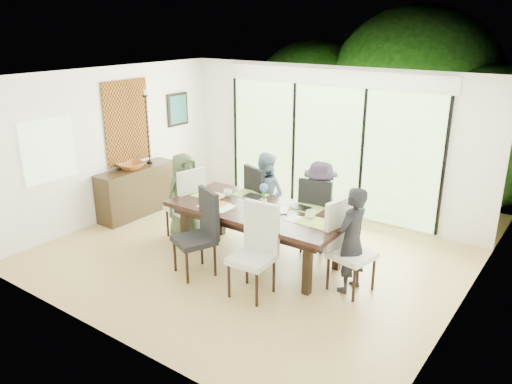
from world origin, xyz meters
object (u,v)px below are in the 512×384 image
Objects in this scene: chair_near_right at (252,252)px; cup_c at (310,214)px; laptop at (210,198)px; cup_a at (228,193)px; person_left_end at (185,196)px; sideboard at (137,191)px; chair_near_left at (194,234)px; chair_left_end at (184,202)px; person_far_right at (319,207)px; vase at (264,204)px; chair_far_left at (266,200)px; chair_far_right at (320,213)px; bowl at (131,166)px; person_right_end at (352,240)px; table_top at (259,210)px; cup_b at (263,209)px; chair_right_end at (352,248)px.

cup_c is at bearing 69.41° from chair_near_right.
cup_a reaches higher than laptop.
sideboard is (-1.47, 0.26, -0.28)m from person_left_end.
chair_left_end is at bearing 161.82° from chair_near_left.
person_far_right reaches higher than vase.
person_left_end is 1.00× the size of person_far_right.
person_left_end is at bearing 60.67° from chair_far_left.
chair_far_right is 9.17× the size of vase.
cup_a is at bearing -2.93° from sideboard.
bowl is at bearing 4.65° from person_far_right.
sideboard is at bearing 158.37° from chair_near_right.
person_right_end reaches higher than cup_c.
table_top is 24.00× the size of cup_b.
chair_left_end is at bearing 168.37° from laptop.
person_left_end is 0.81m from cup_a.
person_right_end is at bearing 103.19° from chair_left_end.
chair_right_end is 8.87× the size of cup_c.
chair_near_right is 3.61m from bowl.
chair_near_right reaches higher than cup_b.
chair_near_left is 2.00m from person_far_right.
chair_left_end is 1.00× the size of chair_near_right.
bowl is at bearing 179.92° from chair_near_left.
bowl is (-1.47, 0.16, 0.23)m from person_left_end.
person_left_end reaches higher than sideboard.
chair_right_end reaches higher than cup_c.
cup_c is (0.65, 0.20, 0.00)m from cup_b.
person_far_right is at bearing 108.90° from cup_c.
person_left_end is 1.64m from cup_b.
chair_left_end is 2.22m from chair_far_right.
chair_far_left is at bearing 122.28° from cup_b.
cup_b is at bearing -4.89° from bowl.
chair_left_end reaches higher than cup_a.
chair_far_left is at bearing 78.13° from chair_right_end.
chair_left_end is 0.70m from laptop.
chair_left_end is at bearing 60.13° from chair_far_left.
chair_far_right reaches higher than cup_c.
laptop is at bearing -170.54° from vase.
cup_b is 0.24× the size of bowl.
cup_a is (-2.18, 0.15, 0.17)m from person_right_end.
cup_c is (-0.68, 0.10, 0.17)m from person_right_end.
chair_right_end is at bearing -2.12° from bowl.
chair_near_right is at bearing -38.93° from person_right_end.
cup_a is (0.15, 0.25, 0.04)m from laptop.
chair_far_left is (1.05, 0.85, 0.00)m from chair_left_end.
chair_far_left is 0.85× the size of person_far_right.
chair_far_left is at bearing -36.02° from person_left_end.
vase is 0.28× the size of bowl.
table_top is 1.48m from person_right_end.
person_right_end is 1.25m from person_far_right.
table_top is 20.00× the size of vase.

